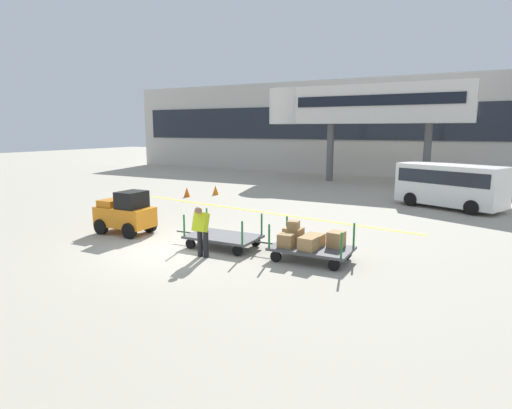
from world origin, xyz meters
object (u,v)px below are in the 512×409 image
(shuttle_van, at_px, (450,183))
(baggage_cart_lead, at_px, (223,237))
(baggage_tug, at_px, (126,213))
(safety_cone_far, at_px, (215,190))
(baggage_cart_middle, at_px, (309,243))
(safety_cone_near, at_px, (187,192))
(baggage_handler, at_px, (201,229))

(shuttle_van, bearing_deg, baggage_cart_lead, -117.86)
(baggage_tug, relative_size, safety_cone_far, 3.85)
(baggage_cart_middle, distance_m, safety_cone_far, 13.19)
(baggage_tug, height_order, baggage_cart_lead, baggage_tug)
(baggage_cart_lead, xyz_separation_m, baggage_cart_middle, (2.90, 0.10, 0.16))
(baggage_tug, height_order, shuttle_van, shuttle_van)
(baggage_cart_middle, bearing_deg, safety_cone_near, 142.97)
(baggage_tug, bearing_deg, shuttle_van, 48.05)
(baggage_cart_lead, xyz_separation_m, shuttle_van, (5.86, 11.08, 0.89))
(safety_cone_near, height_order, safety_cone_far, same)
(baggage_tug, bearing_deg, baggage_cart_lead, 0.84)
(baggage_tug, distance_m, shuttle_van, 14.99)
(baggage_tug, distance_m, safety_cone_far, 9.71)
(baggage_tug, bearing_deg, safety_cone_far, 103.89)
(baggage_tug, distance_m, baggage_cart_middle, 7.06)
(baggage_cart_lead, height_order, baggage_handler, baggage_handler)
(baggage_tug, xyz_separation_m, baggage_cart_middle, (7.06, 0.16, -0.25))
(baggage_cart_lead, xyz_separation_m, safety_cone_near, (-7.46, 7.91, -0.07))
(baggage_cart_middle, xyz_separation_m, safety_cone_near, (-10.36, 7.81, -0.23))
(baggage_handler, bearing_deg, baggage_cart_lead, 91.45)
(baggage_tug, height_order, baggage_handler, baggage_tug)
(shuttle_van, bearing_deg, baggage_handler, -115.34)
(baggage_cart_lead, height_order, safety_cone_far, baggage_cart_lead)
(baggage_cart_lead, height_order, safety_cone_near, baggage_cart_lead)
(safety_cone_near, bearing_deg, baggage_handler, -50.65)
(baggage_cart_lead, xyz_separation_m, safety_cone_far, (-6.49, 9.36, -0.07))
(baggage_cart_middle, bearing_deg, baggage_tug, -178.72)
(baggage_cart_middle, bearing_deg, baggage_cart_lead, -178.10)
(baggage_cart_middle, bearing_deg, baggage_handler, -155.31)
(baggage_cart_lead, bearing_deg, safety_cone_far, 124.73)
(baggage_cart_middle, relative_size, shuttle_van, 0.58)
(baggage_handler, bearing_deg, baggage_cart_middle, 24.69)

